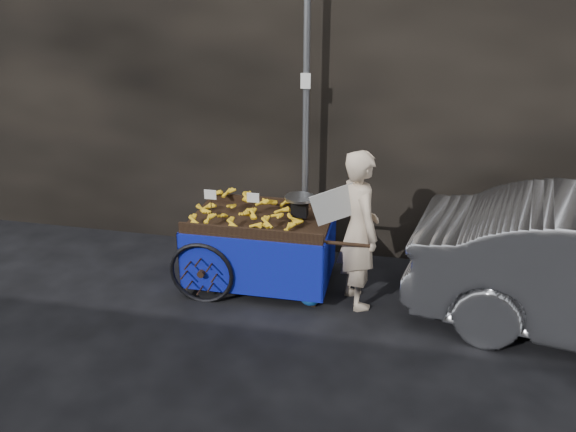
# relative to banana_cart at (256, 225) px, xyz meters

# --- Properties ---
(ground) EXTENTS (80.00, 80.00, 0.00)m
(ground) POSITION_rel_banana_cart_xyz_m (0.16, -0.55, -0.78)
(ground) COLOR black
(ground) RESTS_ON ground
(building_wall) EXTENTS (13.50, 2.00, 5.00)m
(building_wall) POSITION_rel_banana_cart_xyz_m (0.55, 2.05, 1.72)
(building_wall) COLOR black
(building_wall) RESTS_ON ground
(street_pole) EXTENTS (0.12, 0.10, 4.00)m
(street_pole) POSITION_rel_banana_cart_xyz_m (0.46, 0.75, 1.23)
(street_pole) COLOR slate
(street_pole) RESTS_ON ground
(banana_cart) EXTENTS (2.33, 1.19, 1.26)m
(banana_cart) POSITION_rel_banana_cart_xyz_m (0.00, 0.00, 0.00)
(banana_cart) COLOR black
(banana_cart) RESTS_ON ground
(vendor) EXTENTS (0.90, 0.80, 1.85)m
(vendor) POSITION_rel_banana_cart_xyz_m (1.25, -0.20, 0.15)
(vendor) COLOR beige
(vendor) RESTS_ON ground
(plastic_bag) EXTENTS (0.24, 0.20, 0.22)m
(plastic_bag) POSITION_rel_banana_cart_xyz_m (0.75, -0.40, -0.67)
(plastic_bag) COLOR #1650A8
(plastic_bag) RESTS_ON ground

